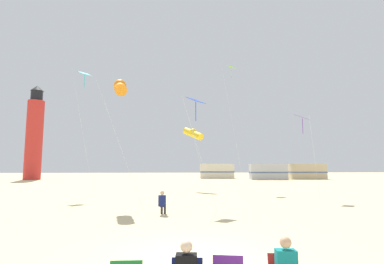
# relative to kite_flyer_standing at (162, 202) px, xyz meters

# --- Properties ---
(ground) EXTENTS (200.00, 200.00, 0.00)m
(ground) POSITION_rel_kite_flyer_standing_xyz_m (0.86, -6.75, -0.61)
(ground) COLOR beige
(kite_flyer_standing) EXTENTS (0.39, 0.54, 1.16)m
(kite_flyer_standing) POSITION_rel_kite_flyer_standing_xyz_m (0.00, 0.00, 0.00)
(kite_flyer_standing) COLOR navy
(kite_flyer_standing) RESTS_ON ground
(kite_tube_orange) EXTENTS (2.63, 2.89, 7.80)m
(kite_tube_orange) POSITION_rel_kite_flyer_standing_xyz_m (-2.70, 3.05, 6.48)
(kite_tube_orange) COLOR silver
(kite_tube_orange) RESTS_ON ground
(kite_tube_gold) EXTENTS (2.41, 2.58, 6.30)m
(kite_tube_gold) POSITION_rel_kite_flyer_standing_xyz_m (2.71, 14.48, 4.99)
(kite_tube_gold) COLOR silver
(kite_tube_gold) RESTS_ON ground
(kite_diamond_blue) EXTENTS (1.91, 1.66, 6.32)m
(kite_diamond_blue) POSITION_rel_kite_flyer_standing_xyz_m (1.82, 1.82, 5.29)
(kite_diamond_blue) COLOR silver
(kite_diamond_blue) RESTS_ON ground
(kite_diamond_lime) EXTENTS (2.14, 1.86, 12.92)m
(kite_diamond_lime) POSITION_rel_kite_flyer_standing_xyz_m (6.76, 14.83, 11.45)
(kite_diamond_lime) COLOR silver
(kite_diamond_lime) RESTS_ON ground
(kite_diamond_cyan) EXTENTS (1.91, 1.86, 10.29)m
(kite_diamond_cyan) POSITION_rel_kite_flyer_standing_xyz_m (-6.78, 9.96, 9.04)
(kite_diamond_cyan) COLOR silver
(kite_diamond_cyan) RESTS_ON ground
(kite_diamond_violet) EXTENTS (1.67, 1.67, 6.10)m
(kite_diamond_violet) POSITION_rel_kite_flyer_standing_xyz_m (10.02, 5.85, 5.09)
(kite_diamond_violet) COLOR silver
(kite_diamond_violet) RESTS_ON ground
(lighthouse_distant) EXTENTS (2.80, 2.80, 16.80)m
(lighthouse_distant) POSITION_rel_kite_flyer_standing_xyz_m (-23.43, 39.49, 7.22)
(lighthouse_distant) COLOR red
(lighthouse_distant) RESTS_ON ground
(rv_van_cream) EXTENTS (6.61, 2.86, 2.80)m
(rv_van_cream) POSITION_rel_kite_flyer_standing_xyz_m (9.63, 42.15, 0.78)
(rv_van_cream) COLOR beige
(rv_van_cream) RESTS_ON ground
(rv_van_silver) EXTENTS (6.61, 2.86, 2.80)m
(rv_van_silver) POSITION_rel_kite_flyer_standing_xyz_m (17.87, 36.74, 0.78)
(rv_van_silver) COLOR #B7BABF
(rv_van_silver) RESTS_ON ground
(rv_van_tan) EXTENTS (6.59, 2.80, 2.80)m
(rv_van_tan) POSITION_rel_kite_flyer_standing_xyz_m (25.46, 37.75, 0.78)
(rv_van_tan) COLOR #C6B28C
(rv_van_tan) RESTS_ON ground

